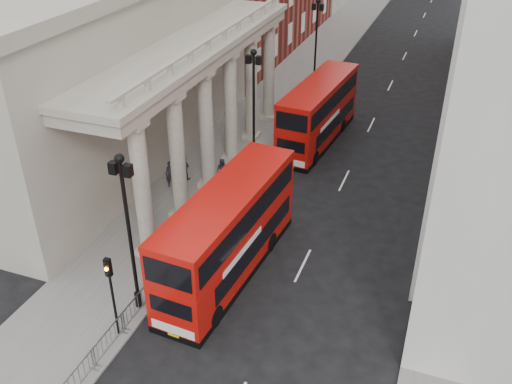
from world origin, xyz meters
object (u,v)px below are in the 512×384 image
at_px(bus_near, 228,231).
at_px(pedestrian_a, 171,174).
at_px(traffic_light, 110,283).
at_px(pedestrian_b, 184,168).
at_px(lamp_post_mid, 254,100).
at_px(bus_far, 318,111).
at_px(lamp_post_north, 316,39).
at_px(pedestrian_c, 222,169).
at_px(lamp_post_south, 128,224).

relative_size(bus_near, pedestrian_a, 6.31).
relative_size(traffic_light, pedestrian_b, 2.61).
xyz_separation_m(lamp_post_mid, bus_near, (3.04, -11.80, -2.35)).
bearing_deg(traffic_light, bus_far, 82.56).
relative_size(lamp_post_north, traffic_light, 1.93).
height_order(lamp_post_north, pedestrian_c, lamp_post_north).
bearing_deg(bus_near, lamp_post_mid, 108.49).
distance_m(bus_far, pedestrian_b, 11.57).
xyz_separation_m(traffic_light, bus_far, (3.07, 23.52, -0.64)).
height_order(bus_far, pedestrian_a, bus_far).
height_order(traffic_light, pedestrian_a, traffic_light).
xyz_separation_m(lamp_post_mid, bus_far, (3.17, 5.50, -2.45)).
distance_m(lamp_post_north, traffic_light, 34.07).
bearing_deg(lamp_post_north, lamp_post_mid, -90.00).
height_order(traffic_light, bus_far, bus_far).
bearing_deg(pedestrian_c, pedestrian_a, -157.50).
bearing_deg(pedestrian_b, pedestrian_c, -170.35).
relative_size(pedestrian_b, pedestrian_c, 1.07).
relative_size(bus_far, pedestrian_c, 7.25).
bearing_deg(bus_near, bus_far, 93.60).
height_order(lamp_post_mid, pedestrian_c, lamp_post_mid).
distance_m(traffic_light, pedestrian_a, 13.77).
distance_m(lamp_post_south, pedestrian_b, 13.40).
bearing_deg(lamp_post_north, pedestrian_c, -93.56).
height_order(lamp_post_north, traffic_light, lamp_post_north).
bearing_deg(pedestrian_c, pedestrian_b, -176.32).
bearing_deg(pedestrian_a, lamp_post_mid, 32.10).
relative_size(bus_near, pedestrian_c, 7.49).
bearing_deg(pedestrian_b, lamp_post_mid, -142.66).
bearing_deg(traffic_light, pedestrian_a, 107.43).
bearing_deg(traffic_light, bus_near, 64.71).
distance_m(bus_far, pedestrian_c, 9.62).
bearing_deg(lamp_post_mid, pedestrian_c, -111.90).
xyz_separation_m(bus_near, bus_far, (0.13, 17.30, -0.09)).
bearing_deg(bus_far, pedestrian_a, -119.13).
bearing_deg(lamp_post_north, bus_far, -73.19).
bearing_deg(lamp_post_mid, bus_far, 60.01).
xyz_separation_m(lamp_post_north, pedestrian_a, (-3.98, -21.03, -3.88)).
xyz_separation_m(bus_near, pedestrian_b, (-6.68, 8.07, -1.61)).
height_order(bus_near, bus_far, bus_near).
xyz_separation_m(bus_far, pedestrian_a, (-7.15, -10.53, -1.44)).
bearing_deg(lamp_post_north, bus_near, -83.76).
bearing_deg(lamp_post_mid, lamp_post_south, -90.00).
relative_size(bus_far, pedestrian_a, 6.11).
bearing_deg(bus_near, pedestrian_a, 140.07).
bearing_deg(traffic_light, pedestrian_c, 94.84).
height_order(bus_near, pedestrian_c, bus_near).
xyz_separation_m(pedestrian_a, pedestrian_b, (0.34, 1.30, -0.09)).
distance_m(lamp_post_mid, pedestrian_b, 6.55).
distance_m(bus_far, pedestrian_a, 12.81).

